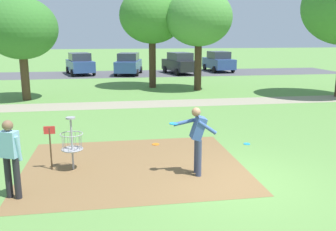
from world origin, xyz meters
TOP-DOWN VIEW (x-y plane):
  - ground_plane at (0.00, 0.00)m, footprint 160.00×160.00m
  - dirt_tee_pad at (-2.32, 1.48)m, footprint 5.72×4.78m
  - disc_golf_basket at (-3.95, 1.47)m, footprint 0.98×0.58m
  - player_foreground_watching at (-0.81, 0.61)m, footprint 1.10×0.51m
  - player_throwing at (-4.99, -0.07)m, footprint 0.49×0.45m
  - frisbee_near_basket at (1.36, 2.86)m, footprint 0.21×0.21m
  - frisbee_by_tee at (-6.32, 5.17)m, footprint 0.26×0.26m
  - frisbee_mid_grass at (-1.51, 3.28)m, footprint 0.23×0.23m
  - tree_near_left at (-0.09, 15.93)m, footprint 4.11×4.11m
  - tree_mid_left at (-7.25, 12.38)m, footprint 3.71×3.71m
  - tree_mid_center at (2.54, 14.32)m, footprint 4.02×4.02m
  - parking_lot_strip at (0.00, 24.58)m, footprint 36.00×6.00m
  - parked_car_leftmost at (-5.32, 24.70)m, footprint 2.76×4.51m
  - parked_car_center_left at (-1.20, 23.94)m, footprint 2.62×4.48m
  - parked_car_center_right at (3.29, 23.98)m, footprint 2.74×4.51m
  - parked_car_rightmost at (7.22, 25.37)m, footprint 2.22×4.32m
  - gravel_path at (0.00, 10.18)m, footprint 40.00×1.96m

SIDE VIEW (x-z plane):
  - ground_plane at x=0.00m, z-range 0.00..0.00m
  - gravel_path at x=0.00m, z-range 0.00..0.00m
  - parking_lot_strip at x=0.00m, z-range 0.00..0.01m
  - dirt_tee_pad at x=-2.32m, z-range 0.00..0.01m
  - frisbee_near_basket at x=1.36m, z-range 0.00..0.02m
  - frisbee_by_tee at x=-6.32m, z-range 0.00..0.02m
  - frisbee_mid_grass at x=-1.51m, z-range 0.00..0.02m
  - disc_golf_basket at x=-3.95m, z-range 0.06..1.45m
  - parked_car_leftmost at x=-5.32m, z-range 0.00..1.84m
  - parked_car_center_left at x=-1.20m, z-range 0.00..1.84m
  - parked_car_center_right at x=3.29m, z-range 0.00..1.84m
  - parked_car_rightmost at x=7.22m, z-range 0.00..1.84m
  - player_throwing at x=-4.99m, z-range 0.11..1.82m
  - player_foreground_watching at x=-0.81m, z-range 0.13..1.84m
  - tree_mid_left at x=-7.25m, z-range 1.04..6.34m
  - tree_mid_center at x=2.54m, z-range 1.31..7.41m
  - tree_near_left at x=-0.09m, z-range 1.38..7.69m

